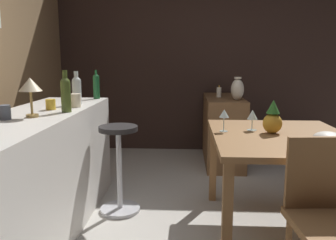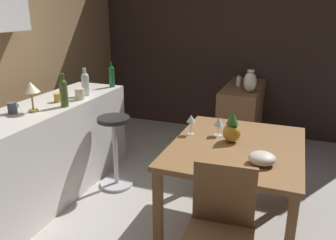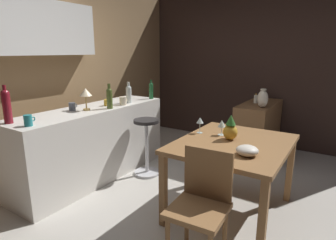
# 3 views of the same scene
# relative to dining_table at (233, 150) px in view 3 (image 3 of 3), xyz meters

# --- Properties ---
(ground_plane) EXTENTS (9.00, 9.00, 0.00)m
(ground_plane) POSITION_rel_dining_table_xyz_m (-0.17, 0.40, -0.65)
(ground_plane) COLOR #B7B2A8
(wall_kitchen_back) EXTENTS (5.20, 0.33, 2.60)m
(wall_kitchen_back) POSITION_rel_dining_table_xyz_m (-0.23, 2.48, 0.76)
(wall_kitchen_back) COLOR #9E7A51
(wall_kitchen_back) RESTS_ON ground_plane
(wall_side_right) EXTENTS (0.10, 4.40, 2.60)m
(wall_side_right) POSITION_rel_dining_table_xyz_m (2.38, 0.70, 0.65)
(wall_side_right) COLOR #33231E
(wall_side_right) RESTS_ON ground_plane
(dining_table) EXTENTS (1.19, 0.98, 0.74)m
(dining_table) POSITION_rel_dining_table_xyz_m (0.00, 0.00, 0.00)
(dining_table) COLOR olive
(dining_table) RESTS_ON ground_plane
(kitchen_counter) EXTENTS (2.10, 0.60, 0.90)m
(kitchen_counter) POSITION_rel_dining_table_xyz_m (-0.15, 1.76, -0.20)
(kitchen_counter) COLOR silver
(kitchen_counter) RESTS_ON ground_plane
(sideboard_cabinet) EXTENTS (1.10, 0.44, 0.82)m
(sideboard_cabinet) POSITION_rel_dining_table_xyz_m (1.75, 0.23, -0.24)
(sideboard_cabinet) COLOR brown
(sideboard_cabinet) RESTS_ON ground_plane
(chair_near_window) EXTENTS (0.42, 0.42, 0.88)m
(chair_near_window) POSITION_rel_dining_table_xyz_m (-0.77, -0.05, -0.16)
(chair_near_window) COLOR olive
(chair_near_window) RESTS_ON ground_plane
(bar_stool) EXTENTS (0.34, 0.34, 0.74)m
(bar_stool) POSITION_rel_dining_table_xyz_m (0.27, 1.24, -0.26)
(bar_stool) COLOR #262323
(bar_stool) RESTS_ON ground_plane
(wine_glass_left) EXTENTS (0.08, 0.08, 0.16)m
(wine_glass_left) POSITION_rel_dining_table_xyz_m (0.15, 0.19, 0.20)
(wine_glass_left) COLOR silver
(wine_glass_left) RESTS_ON dining_table
(wine_glass_right) EXTENTS (0.07, 0.07, 0.17)m
(wine_glass_right) POSITION_rel_dining_table_xyz_m (0.09, 0.41, 0.22)
(wine_glass_right) COLOR silver
(wine_glass_right) RESTS_ON dining_table
(pineapple_centerpiece) EXTENTS (0.14, 0.14, 0.25)m
(pineapple_centerpiece) POSITION_rel_dining_table_xyz_m (0.05, 0.06, 0.19)
(pineapple_centerpiece) COLOR gold
(pineapple_centerpiece) RESTS_ON dining_table
(fruit_bowl) EXTENTS (0.18, 0.18, 0.08)m
(fruit_bowl) POSITION_rel_dining_table_xyz_m (-0.28, -0.21, 0.13)
(fruit_bowl) COLOR beige
(fruit_bowl) RESTS_ON dining_table
(wine_bottle_olive) EXTENTS (0.07, 0.07, 0.30)m
(wine_bottle_olive) POSITION_rel_dining_table_xyz_m (-0.04, 1.56, 0.39)
(wine_bottle_olive) COLOR #475623
(wine_bottle_olive) RESTS_ON kitchen_counter
(wine_bottle_ruby) EXTENTS (0.08, 0.08, 0.37)m
(wine_bottle_ruby) POSITION_rel_dining_table_xyz_m (-1.10, 1.87, 0.42)
(wine_bottle_ruby) COLOR maroon
(wine_bottle_ruby) RESTS_ON kitchen_counter
(wine_bottle_clear) EXTENTS (0.08, 0.08, 0.28)m
(wine_bottle_clear) POSITION_rel_dining_table_xyz_m (0.37, 1.61, 0.38)
(wine_bottle_clear) COLOR silver
(wine_bottle_clear) RESTS_ON kitchen_counter
(wine_bottle_green) EXTENTS (0.06, 0.06, 0.28)m
(wine_bottle_green) POSITION_rel_dining_table_xyz_m (0.81, 1.56, 0.37)
(wine_bottle_green) COLOR #1E592D
(wine_bottle_green) RESTS_ON kitchen_counter
(cup_teal) EXTENTS (0.11, 0.07, 0.11)m
(cup_teal) POSITION_rel_dining_table_xyz_m (-1.05, 1.61, 0.30)
(cup_teal) COLOR teal
(cup_teal) RESTS_ON kitchen_counter
(cup_cream) EXTENTS (0.12, 0.09, 0.11)m
(cup_cream) POSITION_rel_dining_table_xyz_m (0.22, 1.57, 0.30)
(cup_cream) COLOR beige
(cup_cream) RESTS_ON kitchen_counter
(cup_slate) EXTENTS (0.11, 0.08, 0.09)m
(cup_slate) POSITION_rel_dining_table_xyz_m (-0.37, 1.84, 0.29)
(cup_slate) COLOR #515660
(cup_slate) RESTS_ON kitchen_counter
(cup_mustard) EXTENTS (0.11, 0.07, 0.08)m
(cup_mustard) POSITION_rel_dining_table_xyz_m (0.07, 1.72, 0.29)
(cup_mustard) COLOR gold
(cup_mustard) RESTS_ON kitchen_counter
(counter_lamp) EXTENTS (0.15, 0.15, 0.26)m
(counter_lamp) POSITION_rel_dining_table_xyz_m (-0.27, 1.71, 0.45)
(counter_lamp) COLOR #A58447
(counter_lamp) RESTS_ON kitchen_counter
(pillar_candle_tall) EXTENTS (0.06, 0.06, 0.15)m
(pillar_candle_tall) POSITION_rel_dining_table_xyz_m (1.73, 0.29, 0.23)
(pillar_candle_tall) COLOR white
(pillar_candle_tall) RESTS_ON sideboard_cabinet
(vase_ceramic_ivory) EXTENTS (0.14, 0.14, 0.26)m
(vase_ceramic_ivory) POSITION_rel_dining_table_xyz_m (1.43, 0.12, 0.29)
(vase_ceramic_ivory) COLOR beige
(vase_ceramic_ivory) RESTS_ON sideboard_cabinet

